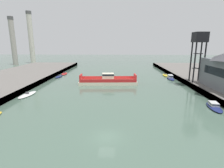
{
  "coord_description": "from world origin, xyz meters",
  "views": [
    {
      "loc": [
        1.53,
        -23.64,
        13.61
      ],
      "look_at": [
        0.0,
        26.68,
        2.0
      ],
      "focal_mm": 28.17,
      "sensor_mm": 36.0,
      "label": 1
    }
  ],
  "objects": [
    {
      "name": "moored_boat_mid_left",
      "position": [
        -22.58,
        46.91,
        0.31
      ],
      "size": [
        2.28,
        5.67,
        1.09
      ],
      "color": "navy",
      "rests_on": "ground"
    },
    {
      "name": "moored_boat_far_right",
      "position": [
        22.47,
        44.79,
        0.6
      ],
      "size": [
        2.79,
        7.67,
        1.6
      ],
      "color": "navy",
      "rests_on": "ground"
    },
    {
      "name": "moored_boat_far_left",
      "position": [
        -22.61,
        20.99,
        0.22
      ],
      "size": [
        3.16,
        7.53,
        0.93
      ],
      "color": "white",
      "rests_on": "ground"
    },
    {
      "name": "moored_boat_near_left",
      "position": [
        22.45,
        12.79,
        0.46
      ],
      "size": [
        3.18,
        6.94,
        1.23
      ],
      "color": "navy",
      "rests_on": "ground"
    },
    {
      "name": "smokestack_distant_a",
      "position": [
        -58.24,
        99.78,
        18.48
      ],
      "size": [
        3.59,
        3.59,
        34.9
      ],
      "color": "beige",
      "rests_on": "ground"
    },
    {
      "name": "moored_boat_upstream_a",
      "position": [
        -22.53,
        54.49,
        0.25
      ],
      "size": [
        2.91,
        6.75,
        0.99
      ],
      "color": "red",
      "rests_on": "ground"
    },
    {
      "name": "chain_ferry",
      "position": [
        -1.62,
        35.58,
        1.11
      ],
      "size": [
        19.93,
        6.8,
        3.68
      ],
      "color": "beige",
      "rests_on": "ground"
    },
    {
      "name": "moored_boat_mid_right",
      "position": [
        22.29,
        52.06,
        0.29
      ],
      "size": [
        2.37,
        6.53,
        1.07
      ],
      "color": "yellow",
      "rests_on": "ground"
    },
    {
      "name": "ground_plane",
      "position": [
        0.0,
        0.0,
        0.0
      ],
      "size": [
        400.0,
        400.0,
        0.0
      ],
      "primitive_type": "plane",
      "color": "#4C6656"
    },
    {
      "name": "smokestack_distant_b",
      "position": [
        -64.55,
        88.62,
        16.0
      ],
      "size": [
        3.33,
        3.33,
        29.98
      ],
      "color": "#9E998E",
      "rests_on": "ground"
    },
    {
      "name": "crane_tower",
      "position": [
        26.85,
        32.77,
        14.11
      ],
      "size": [
        3.8,
        3.8,
        15.47
      ],
      "color": "black",
      "rests_on": "quay_right"
    }
  ]
}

